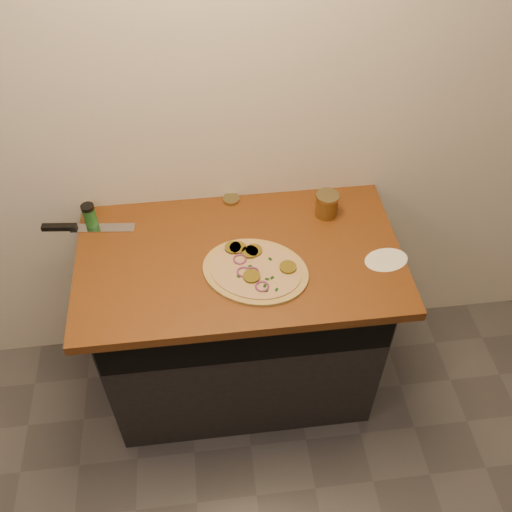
{
  "coord_description": "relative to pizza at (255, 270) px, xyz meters",
  "views": [
    {
      "loc": [
        -0.11,
        -0.03,
        2.42
      ],
      "look_at": [
        0.05,
        1.35,
        0.95
      ],
      "focal_mm": 40.0,
      "sensor_mm": 36.0,
      "label": 1
    }
  ],
  "objects": [
    {
      "name": "chefs_knife",
      "position": [
        -0.64,
        0.3,
        -0.0
      ],
      "size": [
        0.36,
        0.07,
        0.02
      ],
      "color": "#B7BAC1",
      "rests_on": "countertop"
    },
    {
      "name": "cabinet",
      "position": [
        -0.05,
        0.12,
        -0.48
      ],
      "size": [
        1.1,
        0.6,
        0.86
      ],
      "primitive_type": "cube",
      "color": "black",
      "rests_on": "ground"
    },
    {
      "name": "spice_shaker",
      "position": [
        -0.6,
        0.31,
        0.04
      ],
      "size": [
        0.05,
        0.05,
        0.1
      ],
      "color": "#1C5A22",
      "rests_on": "countertop"
    },
    {
      "name": "mason_jar_lid",
      "position": [
        -0.05,
        0.39,
        -0.0
      ],
      "size": [
        0.08,
        0.08,
        0.01
      ],
      "primitive_type": "cylinder",
      "rotation": [
        0.0,
        0.0,
        0.12
      ],
      "color": "#928654",
      "rests_on": "countertop"
    },
    {
      "name": "flour_spill",
      "position": [
        0.48,
        -0.0,
        -0.01
      ],
      "size": [
        0.19,
        0.19,
        0.0
      ],
      "primitive_type": "cylinder",
      "rotation": [
        0.0,
        0.0,
        0.19
      ],
      "color": "silver",
      "rests_on": "countertop"
    },
    {
      "name": "salsa_jar",
      "position": [
        0.31,
        0.27,
        0.04
      ],
      "size": [
        0.09,
        0.09,
        0.1
      ],
      "color": "maroon",
      "rests_on": "countertop"
    },
    {
      "name": "countertop",
      "position": [
        -0.05,
        0.09,
        -0.03
      ],
      "size": [
        1.2,
        0.7,
        0.04
      ],
      "primitive_type": "cube",
      "color": "brown",
      "rests_on": "cabinet"
    },
    {
      "name": "pizza",
      "position": [
        0.0,
        0.0,
        0.0
      ],
      "size": [
        0.5,
        0.5,
        0.03
      ],
      "color": "tan",
      "rests_on": "countertop"
    }
  ]
}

